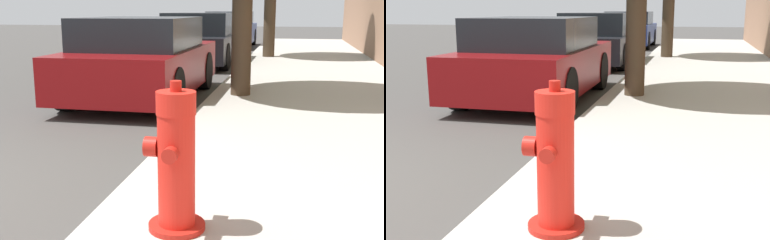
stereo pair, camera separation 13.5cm
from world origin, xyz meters
TOP-DOWN VIEW (x-y plane):
  - fire_hydrant at (2.71, -0.10)m, footprint 0.37×0.36m
  - parked_car_near at (0.95, 4.80)m, footprint 1.81×3.85m
  - parked_car_mid at (0.92, 10.11)m, footprint 1.82×4.18m
  - parked_car_far at (0.88, 16.37)m, footprint 1.79×3.84m

SIDE VIEW (x-z plane):
  - fire_hydrant at x=2.71m, z-range 0.10..1.02m
  - parked_car_near at x=0.95m, z-range -0.01..1.32m
  - parked_car_mid at x=0.92m, z-range -0.02..1.35m
  - parked_car_far at x=0.88m, z-range -0.02..1.36m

